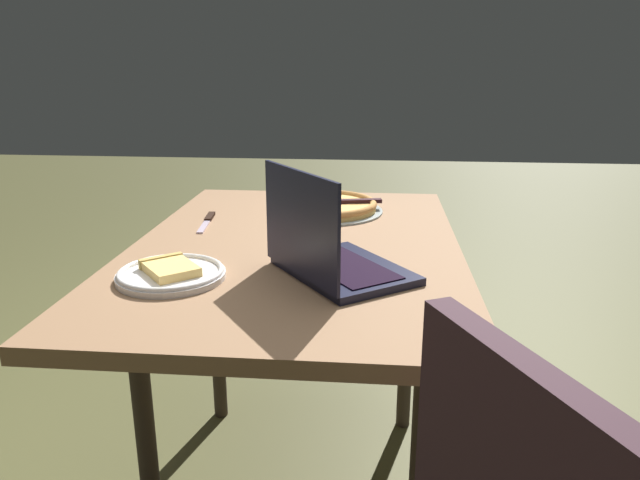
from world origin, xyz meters
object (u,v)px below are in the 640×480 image
at_px(pizza_plate, 171,273).
at_px(pizza_tray, 325,206).
at_px(table_knife, 208,220).
at_px(laptop, 329,254).
at_px(dining_table, 297,268).

relative_size(pizza_plate, pizza_tray, 0.65).
bearing_deg(table_knife, laptop, -137.27).
xyz_separation_m(dining_table, pizza_plate, (-0.29, 0.25, 0.08)).
bearing_deg(laptop, pizza_tray, 5.75).
bearing_deg(table_knife, pizza_tray, -65.67).
distance_m(dining_table, pizza_plate, 0.39).
bearing_deg(dining_table, laptop, -156.44).
bearing_deg(dining_table, table_knife, 57.22).
height_order(laptop, pizza_plate, laptop).
bearing_deg(pizza_tray, table_knife, 114.33).
bearing_deg(pizza_plate, dining_table, -40.18).
bearing_deg(laptop, dining_table, 23.56).
distance_m(pizza_tray, table_knife, 0.38).
bearing_deg(pizza_tray, dining_table, 172.15).
xyz_separation_m(dining_table, pizza_tray, (0.35, -0.05, 0.09)).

